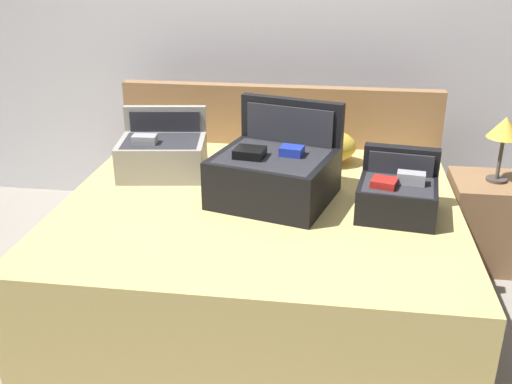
{
  "coord_description": "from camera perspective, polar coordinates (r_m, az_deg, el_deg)",
  "views": [
    {
      "loc": [
        0.34,
        -2.1,
        1.67
      ],
      "look_at": [
        0.0,
        0.28,
        0.64
      ],
      "focal_mm": 41.55,
      "sensor_mm": 36.0,
      "label": 1
    }
  ],
  "objects": [
    {
      "name": "back_wall",
      "position": [
        3.79,
        3.04,
        17.5
      ],
      "size": [
        8.0,
        0.1,
        2.6
      ],
      "primitive_type": "cube",
      "color": "silver",
      "rests_on": "ground"
    },
    {
      "name": "ground_plane",
      "position": [
        2.71,
        -0.85,
        -14.95
      ],
      "size": [
        12.0,
        12.0,
        0.0
      ],
      "primitive_type": "plane",
      "color": "gray"
    },
    {
      "name": "hard_case_small",
      "position": [
        2.68,
        13.47,
        -0.14
      ],
      "size": [
        0.38,
        0.37,
        0.27
      ],
      "rotation": [
        0.0,
        0.0,
        -0.13
      ],
      "color": "black",
      "rests_on": "bed"
    },
    {
      "name": "table_lamp",
      "position": [
        3.31,
        22.83,
        5.46
      ],
      "size": [
        0.18,
        0.18,
        0.35
      ],
      "color": "#3F3833",
      "rests_on": "nightstand"
    },
    {
      "name": "bed",
      "position": [
        2.89,
        0.34,
        -5.83
      ],
      "size": [
        1.83,
        1.63,
        0.54
      ],
      "primitive_type": "cube",
      "color": "tan",
      "rests_on": "ground"
    },
    {
      "name": "headboard",
      "position": [
        3.59,
        2.19,
        3.21
      ],
      "size": [
        1.87,
        0.08,
        0.89
      ],
      "primitive_type": "cube",
      "color": "olive",
      "rests_on": "ground"
    },
    {
      "name": "hard_case_medium",
      "position": [
        3.11,
        -8.98,
        3.75
      ],
      "size": [
        0.48,
        0.41,
        0.32
      ],
      "rotation": [
        0.0,
        0.0,
        0.14
      ],
      "color": "gray",
      "rests_on": "bed"
    },
    {
      "name": "pillow_near_headboard",
      "position": [
        3.23,
        5.84,
        4.45
      ],
      "size": [
        0.45,
        0.29,
        0.2
      ],
      "primitive_type": "ellipsoid",
      "rotation": [
        0.0,
        0.0,
        0.08
      ],
      "color": "gold",
      "rests_on": "bed"
    },
    {
      "name": "nightstand",
      "position": [
        3.49,
        21.52,
        -2.69
      ],
      "size": [
        0.44,
        0.4,
        0.49
      ],
      "primitive_type": "cube",
      "color": "olive",
      "rests_on": "ground"
    },
    {
      "name": "hard_case_large",
      "position": [
        2.75,
        1.83,
        2.01
      ],
      "size": [
        0.62,
        0.6,
        0.43
      ],
      "rotation": [
        0.0,
        0.0,
        -0.27
      ],
      "color": "black",
      "rests_on": "bed"
    }
  ]
}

